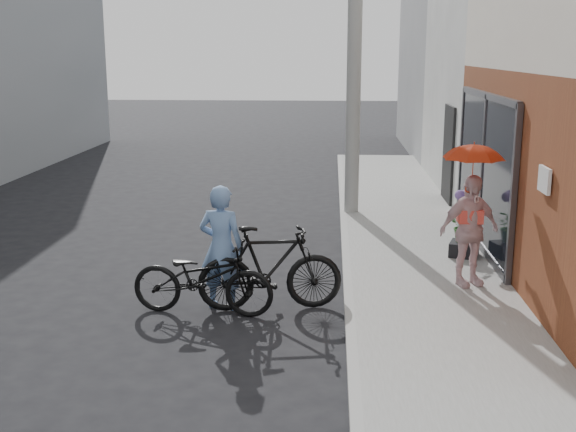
# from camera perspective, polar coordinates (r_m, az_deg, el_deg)

# --- Properties ---
(ground) EXTENTS (80.00, 80.00, 0.00)m
(ground) POSITION_cam_1_polar(r_m,az_deg,el_deg) (8.87, -1.23, -8.79)
(ground) COLOR black
(ground) RESTS_ON ground
(sidewalk) EXTENTS (2.20, 24.00, 0.12)m
(sidewalk) POSITION_cam_1_polar(r_m,az_deg,el_deg) (10.80, 10.86, -4.65)
(sidewalk) COLOR gray
(sidewalk) RESTS_ON ground
(curb) EXTENTS (0.12, 24.00, 0.12)m
(curb) POSITION_cam_1_polar(r_m,az_deg,el_deg) (10.71, 4.68, -4.60)
(curb) COLOR #9E9E99
(curb) RESTS_ON ground
(east_building_far) EXTENTS (8.00, 8.00, 7.00)m
(east_building_far) POSITION_cam_1_polar(r_m,az_deg,el_deg) (25.07, 19.01, 12.80)
(east_building_far) COLOR gray
(east_building_far) RESTS_ON ground
(utility_pole) EXTENTS (0.28, 0.28, 7.00)m
(utility_pole) POSITION_cam_1_polar(r_m,az_deg,el_deg) (14.21, 5.29, 13.80)
(utility_pole) COLOR #9E9E99
(utility_pole) RESTS_ON ground
(officer) EXTENTS (0.66, 0.51, 1.63)m
(officer) POSITION_cam_1_polar(r_m,az_deg,el_deg) (9.31, -5.28, -2.49)
(officer) COLOR #6B8DBF
(officer) RESTS_ON ground
(bike_left) EXTENTS (1.88, 0.83, 0.96)m
(bike_left) POSITION_cam_1_polar(r_m,az_deg,el_deg) (9.21, -6.76, -4.88)
(bike_left) COLOR black
(bike_left) RESTS_ON ground
(bike_right) EXTENTS (1.93, 0.84, 1.12)m
(bike_right) POSITION_cam_1_polar(r_m,az_deg,el_deg) (9.27, -1.42, -4.13)
(bike_right) COLOR black
(bike_right) RESTS_ON ground
(kimono_woman) EXTENTS (0.98, 0.70, 1.54)m
(kimono_woman) POSITION_cam_1_polar(r_m,az_deg,el_deg) (10.12, 14.13, -1.12)
(kimono_woman) COLOR beige
(kimono_woman) RESTS_ON sidewalk
(parasol) EXTENTS (0.78, 0.78, 0.69)m
(parasol) POSITION_cam_1_polar(r_m,az_deg,el_deg) (9.92, 14.48, 5.15)
(parasol) COLOR red
(parasol) RESTS_ON kimono_woman
(planter) EXTENTS (0.53, 0.53, 0.22)m
(planter) POSITION_cam_1_polar(r_m,az_deg,el_deg) (11.70, 13.73, -2.54)
(planter) COLOR black
(planter) RESTS_ON sidewalk
(potted_plant) EXTENTS (0.48, 0.41, 0.53)m
(potted_plant) POSITION_cam_1_polar(r_m,az_deg,el_deg) (11.60, 13.83, -0.75)
(potted_plant) COLOR #306428
(potted_plant) RESTS_ON planter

